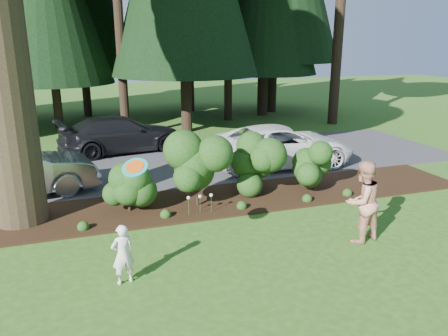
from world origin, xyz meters
The scene contains 11 objects.
ground centered at (0.00, 0.00, 0.00)m, with size 80.00×80.00×0.00m, color #2E5418.
mulch_bed centered at (0.00, 3.25, 0.03)m, with size 16.00×2.50×0.05m, color black.
driveway centered at (0.00, 7.50, 0.01)m, with size 22.00×6.00×0.03m, color #38383A.
shrub_row centered at (0.77, 3.14, 0.81)m, with size 6.53×1.60×1.61m.
lily_cluster centered at (-0.30, 2.40, 0.50)m, with size 0.69×0.09×0.57m.
car_silver_wagon centered at (-4.99, 5.28, 0.79)m, with size 1.61×4.61×1.52m, color #A7A7AB.
car_white_suv centered at (3.70, 5.97, 0.75)m, with size 2.39×5.18×1.44m, color white.
car_dark_suv centered at (-1.48, 9.80, 0.74)m, with size 1.99×4.90×1.42m, color black.
child centered at (-2.51, -0.29, 0.58)m, with size 0.42×0.28×1.16m, color white.
adult centered at (2.70, -0.15, 0.93)m, with size 0.90×0.70×1.86m, color #DB4C1D.
frisbee centered at (-2.22, -0.43, 2.25)m, with size 0.50×0.42×0.33m.
Camera 1 is at (-3.06, -7.72, 4.34)m, focal length 35.00 mm.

